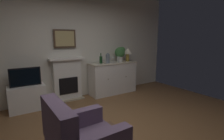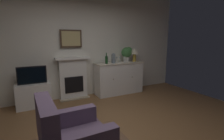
{
  "view_description": "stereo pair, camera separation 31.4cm",
  "coord_description": "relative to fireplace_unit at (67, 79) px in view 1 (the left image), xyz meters",
  "views": [
    {
      "loc": [
        -1.49,
        -2.02,
        1.57
      ],
      "look_at": [
        0.17,
        0.59,
        1.0
      ],
      "focal_mm": 27.27,
      "sensor_mm": 36.0,
      "label": 1
    },
    {
      "loc": [
        -1.22,
        -2.17,
        1.57
      ],
      "look_at": [
        0.17,
        0.59,
        1.0
      ],
      "focal_mm": 27.27,
      "sensor_mm": 36.0,
      "label": 2
    }
  ],
  "objects": [
    {
      "name": "table_lamp",
      "position": [
        1.8,
        -0.18,
        0.63
      ],
      "size": [
        0.26,
        0.26,
        0.4
      ],
      "color": "#B79338",
      "rests_on": "sideboard_cabinet"
    },
    {
      "name": "wall_rear",
      "position": [
        0.17,
        0.13,
        0.88
      ],
      "size": [
        6.36,
        0.06,
        2.87
      ],
      "primitive_type": "cube",
      "color": "silver",
      "rests_on": "ground_plane"
    },
    {
      "name": "sideboard_cabinet",
      "position": [
        1.28,
        -0.18,
        -0.1
      ],
      "size": [
        1.4,
        0.49,
        0.9
      ],
      "color": "white",
      "rests_on": "ground_plane"
    },
    {
      "name": "potted_plant_small",
      "position": [
        1.56,
        -0.13,
        0.61
      ],
      "size": [
        0.3,
        0.3,
        0.43
      ],
      "color": "beige",
      "rests_on": "sideboard_cabinet"
    },
    {
      "name": "wine_glass_right",
      "position": [
        1.43,
        -0.22,
        0.48
      ],
      "size": [
        0.07,
        0.07,
        0.16
      ],
      "color": "silver",
      "rests_on": "sideboard_cabinet"
    },
    {
      "name": "wine_glass_left",
      "position": [
        1.21,
        -0.17,
        0.48
      ],
      "size": [
        0.07,
        0.07,
        0.16
      ],
      "color": "silver",
      "rests_on": "sideboard_cabinet"
    },
    {
      "name": "wine_bottle",
      "position": [
        0.87,
        -0.21,
        0.46
      ],
      "size": [
        0.08,
        0.08,
        0.29
      ],
      "color": "#193F1E",
      "rests_on": "sideboard_cabinet"
    },
    {
      "name": "fireplace_unit",
      "position": [
        0.0,
        0.0,
        0.0
      ],
      "size": [
        0.87,
        0.3,
        1.1
      ],
      "color": "white",
      "rests_on": "ground_plane"
    },
    {
      "name": "ground_plane",
      "position": [
        0.17,
        -2.19,
        -0.6
      ],
      "size": [
        6.36,
        4.69,
        0.1
      ],
      "primitive_type": "cube",
      "color": "brown",
      "rests_on": "ground"
    },
    {
      "name": "tv_cabinet",
      "position": [
        -0.97,
        -0.16,
        -0.27
      ],
      "size": [
        0.75,
        0.42,
        0.56
      ],
      "color": "white",
      "rests_on": "ground_plane"
    },
    {
      "name": "tv_set",
      "position": [
        -0.98,
        -0.19,
        0.21
      ],
      "size": [
        0.62,
        0.07,
        0.4
      ],
      "color": "black",
      "rests_on": "tv_cabinet"
    },
    {
      "name": "vase_decorative",
      "position": [
        1.08,
        -0.23,
        0.49
      ],
      "size": [
        0.11,
        0.11,
        0.28
      ],
      "color": "slate",
      "rests_on": "sideboard_cabinet"
    },
    {
      "name": "wine_glass_center",
      "position": [
        1.32,
        -0.14,
        0.48
      ],
      "size": [
        0.07,
        0.07,
        0.16
      ],
      "color": "silver",
      "rests_on": "sideboard_cabinet"
    },
    {
      "name": "framed_picture",
      "position": [
        -0.0,
        0.05,
        1.02
      ],
      "size": [
        0.55,
        0.04,
        0.45
      ],
      "color": "#473323"
    }
  ]
}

